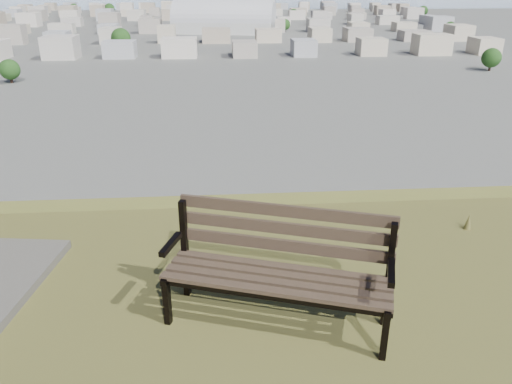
{
  "coord_description": "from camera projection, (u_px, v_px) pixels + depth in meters",
  "views": [
    {
      "loc": [
        -0.31,
        -1.51,
        27.53
      ],
      "look_at": [
        0.1,
        3.72,
        25.3
      ],
      "focal_mm": 35.0,
      "sensor_mm": 36.0,
      "label": 1
    }
  ],
  "objects": [
    {
      "name": "park_bench",
      "position": [
        279.0,
        262.0,
        3.87
      ],
      "size": [
        1.82,
        1.08,
        0.91
      ],
      "rotation": [
        0.0,
        0.0,
        -0.32
      ],
      "color": "#453628",
      "rests_on": "hilltop_mesa"
    },
    {
      "name": "arena",
      "position": [
        224.0,
        23.0,
        282.52
      ],
      "size": [
        60.39,
        36.05,
        23.83
      ],
      "rotation": [
        0.0,
        0.0,
        -0.23
      ],
      "color": "silver",
      "rests_on": "ground"
    },
    {
      "name": "city_blocks",
      "position": [
        215.0,
        16.0,
        372.81
      ],
      "size": [
        395.0,
        361.0,
        7.0
      ],
      "color": "beige",
      "rests_on": "ground"
    },
    {
      "name": "city_trees",
      "position": [
        172.0,
        22.0,
        301.16
      ],
      "size": [
        406.52,
        387.2,
        9.98
      ],
      "color": "#321E19",
      "rests_on": "ground"
    }
  ]
}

